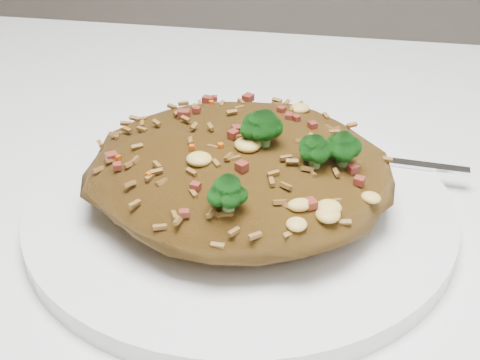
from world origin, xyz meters
name	(u,v)px	position (x,y,z in m)	size (l,w,h in m)	color
dining_table	(273,360)	(0.00, 0.00, 0.66)	(1.20, 0.80, 0.75)	white
plate	(240,207)	(-0.03, 0.04, 0.76)	(0.29, 0.29, 0.01)	white
fried_rice	(241,160)	(-0.03, 0.04, 0.79)	(0.20, 0.18, 0.07)	brown
fork	(367,158)	(0.05, 0.11, 0.77)	(0.16, 0.03, 0.00)	silver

